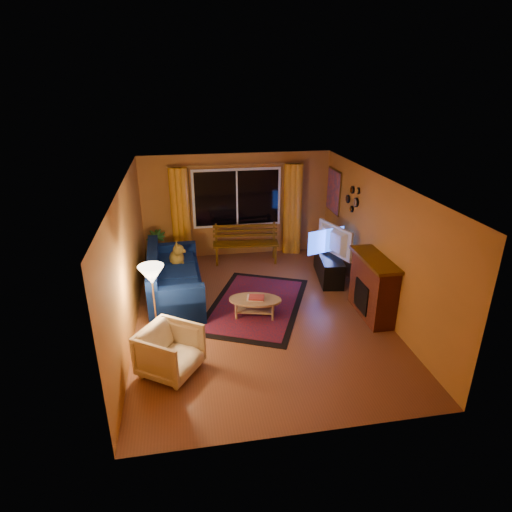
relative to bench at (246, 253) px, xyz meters
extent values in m
cube|color=brown|center=(-0.13, -2.46, -0.24)|extent=(4.50, 6.00, 0.02)
cube|color=white|center=(-0.13, -2.46, 2.28)|extent=(4.50, 6.00, 0.02)
cube|color=#B4712F|center=(-0.13, 0.55, 1.02)|extent=(4.50, 0.02, 2.50)
cube|color=#B4712F|center=(-2.39, -2.46, 1.02)|extent=(0.02, 6.00, 2.50)
cube|color=#B4712F|center=(2.13, -2.46, 1.02)|extent=(0.02, 6.00, 2.50)
cube|color=black|center=(-0.13, 0.49, 1.22)|extent=(2.00, 0.02, 1.30)
cylinder|color=#BF8C3F|center=(-0.13, 0.44, 2.02)|extent=(3.20, 0.03, 0.03)
cylinder|color=orange|center=(-1.48, 0.42, 0.89)|extent=(0.36, 0.36, 2.24)
cylinder|color=orange|center=(1.22, 0.42, 0.89)|extent=(0.36, 0.36, 2.24)
cube|color=#4E2D05|center=(0.00, 0.00, 0.00)|extent=(1.57, 0.59, 0.46)
imported|color=#235B1E|center=(-2.09, 0.27, 0.17)|extent=(0.52, 0.52, 0.81)
cube|color=#071540|center=(-1.66, -1.55, 0.24)|extent=(1.08, 2.37, 0.95)
imported|color=beige|center=(-1.73, -3.93, 0.17)|extent=(1.05, 1.06, 0.81)
cylinder|color=#BF8C3F|center=(-1.95, -3.26, 0.50)|extent=(0.28, 0.28, 1.47)
cube|color=maroon|center=(-0.12, -2.14, -0.22)|extent=(2.60, 3.09, 0.02)
cylinder|color=#A17C57|center=(-0.21, -2.53, -0.05)|extent=(1.18, 1.18, 0.35)
cube|color=black|center=(1.66, -1.19, 0.05)|extent=(0.63, 1.38, 0.55)
imported|color=black|center=(1.66, -1.19, 0.65)|extent=(0.48, 1.13, 0.65)
cube|color=maroon|center=(1.92, -2.86, 0.32)|extent=(0.40, 1.20, 1.10)
cube|color=#EB4730|center=(2.09, -0.01, 1.42)|extent=(0.04, 0.76, 0.96)
camera|label=1|loc=(-1.38, -9.36, 3.90)|focal=30.00mm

